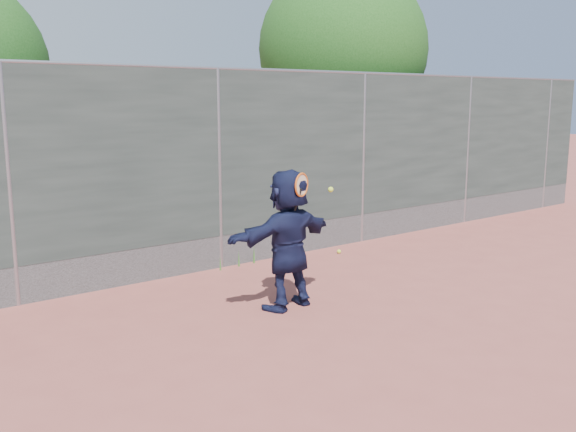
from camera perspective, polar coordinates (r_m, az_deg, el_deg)
ground at (r=7.37m, az=8.83°, el=-10.10°), size 80.00×80.00×0.00m
player at (r=7.87m, az=0.00°, el=-2.07°), size 1.65×0.68×1.73m
ball_ground at (r=10.81m, az=4.56°, el=-3.16°), size 0.07×0.07×0.07m
fence at (r=9.69m, az=-6.14°, el=4.52°), size 20.00×0.06×3.03m
swing_action at (r=7.65m, az=1.46°, el=2.61°), size 0.64×0.15×0.51m
tree_right at (r=14.32m, az=5.31°, el=14.08°), size 3.78×3.60×5.39m
weed_clump at (r=10.00m, az=-4.19°, el=-3.69°), size 0.68×0.07×0.30m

